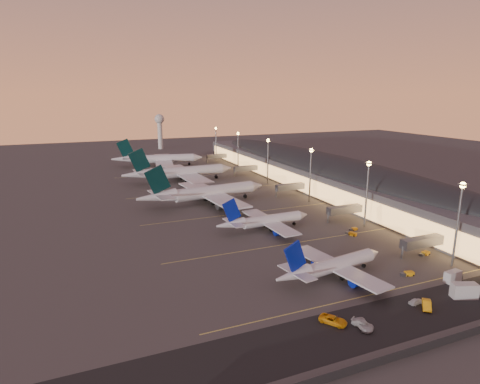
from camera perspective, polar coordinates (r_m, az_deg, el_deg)
name	(u,v)px	position (r m, az deg, el deg)	size (l,w,h in m)	color
ground	(283,239)	(145.19, 6.15, -6.66)	(700.00, 700.00, 0.00)	#3D3B39
airliner_narrow_south	(332,266)	(117.10, 12.90, -10.22)	(38.21, 34.46, 13.65)	silver
airliner_narrow_north	(264,221)	(152.79, 3.47, -4.13)	(38.89, 34.71, 13.91)	silver
airliner_wide_near	(204,193)	(189.24, -5.09, -0.12)	(64.03, 58.70, 20.48)	silver
airliner_wide_mid	(180,172)	(239.30, -8.57, 2.76)	(66.78, 60.86, 21.37)	silver
airliner_wide_far	(158,159)	(294.20, -11.56, 4.63)	(63.87, 58.90, 20.49)	silver
terminal_building	(318,169)	(234.07, 11.02, 3.23)	(56.35, 255.00, 17.46)	#4E4E53
light_masts	(285,158)	(213.02, 6.41, 4.78)	(2.20, 217.20, 25.90)	slate
radar_tower	(160,126)	(387.60, -11.35, 9.24)	(9.00, 9.00, 32.50)	silver
service_lane	(399,317)	(104.38, 21.66, -16.18)	(260.00, 16.00, 0.01)	black
lane_markings	(240,210)	(179.43, 0.02, -2.58)	(90.00, 180.36, 0.00)	#D8C659
fence	(443,342)	(97.10, 26.86, -18.46)	(124.00, 0.12, 2.00)	#2D2D30
baggage_tug_a	(408,274)	(126.23, 22.73, -10.67)	(4.01, 2.26, 1.13)	#F1A10F
baggage_tug_b	(425,254)	(143.39, 24.79, -7.95)	(3.99, 2.15, 1.13)	#F1A10F
baggage_tug_c	(354,229)	(159.18, 15.85, -5.10)	(3.22, 1.50, 0.95)	#F1A10F
catering_truck_a	(453,277)	(127.40, 28.08, -10.57)	(5.73, 2.70, 3.11)	silver
catering_truck_b	(466,291)	(119.32, 29.44, -12.18)	(7.39, 4.96, 3.88)	silver
baggage_tug_d	(351,234)	(153.48, 15.57, -5.74)	(2.95, 4.33, 1.20)	#F1A10F
service_van_a	(363,325)	(97.34, 17.15, -17.59)	(2.50, 5.42, 1.51)	silver
service_van_b	(333,320)	(97.13, 13.11, -17.30)	(2.91, 6.31, 1.75)	#F1A10F
service_van_c	(363,324)	(97.67, 17.05, -17.49)	(2.01, 4.94, 1.43)	silver
service_van_d	(427,305)	(110.32, 25.02, -14.31)	(1.89, 5.41, 1.78)	#F1A10F
service_van_e	(416,301)	(111.28, 23.75, -14.03)	(1.68, 4.18, 1.43)	silver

